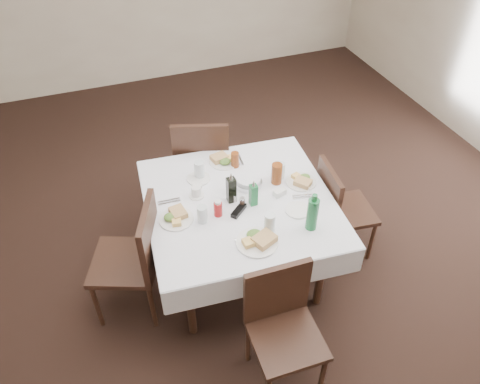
{
  "coord_description": "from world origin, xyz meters",
  "views": [
    {
      "loc": [
        -0.97,
        -2.5,
        3.06
      ],
      "look_at": [
        -0.06,
        -0.06,
        0.8
      ],
      "focal_mm": 35.0,
      "sensor_mm": 36.0,
      "label": 1
    }
  ],
  "objects_px": {
    "water_e": "(280,171)",
    "ketchup_bottle": "(218,209)",
    "water_n": "(199,170)",
    "water_s": "(270,222)",
    "chair_east": "(338,206)",
    "chair_west": "(136,254)",
    "dining_table": "(239,208)",
    "coffee_mug": "(196,192)",
    "chair_south": "(282,320)",
    "oil_cruet_green": "(253,194)",
    "water_w": "(202,214)",
    "green_bottle": "(312,214)",
    "bread_basket": "(248,182)",
    "chair_north": "(202,159)",
    "oil_cruet_dark": "(231,189)"
  },
  "relations": [
    {
      "from": "chair_north",
      "to": "chair_west",
      "type": "relative_size",
      "value": 1.02
    },
    {
      "from": "dining_table",
      "to": "water_w",
      "type": "relative_size",
      "value": 11.16
    },
    {
      "from": "chair_east",
      "to": "chair_west",
      "type": "height_order",
      "value": "chair_west"
    },
    {
      "from": "water_n",
      "to": "green_bottle",
      "type": "xyz_separation_m",
      "value": [
        0.56,
        -0.8,
        0.06
      ]
    },
    {
      "from": "chair_south",
      "to": "chair_west",
      "type": "relative_size",
      "value": 0.93
    },
    {
      "from": "chair_north",
      "to": "chair_south",
      "type": "distance_m",
      "value": 1.73
    },
    {
      "from": "dining_table",
      "to": "bread_basket",
      "type": "relative_size",
      "value": 7.08
    },
    {
      "from": "oil_cruet_dark",
      "to": "water_w",
      "type": "bearing_deg",
      "value": -152.58
    },
    {
      "from": "chair_east",
      "to": "bread_basket",
      "type": "height_order",
      "value": "chair_east"
    },
    {
      "from": "chair_north",
      "to": "water_s",
      "type": "bearing_deg",
      "value": -83.36
    },
    {
      "from": "coffee_mug",
      "to": "ketchup_bottle",
      "type": "bearing_deg",
      "value": -71.14
    },
    {
      "from": "chair_north",
      "to": "water_n",
      "type": "height_order",
      "value": "chair_north"
    },
    {
      "from": "coffee_mug",
      "to": "dining_table",
      "type": "bearing_deg",
      "value": -29.55
    },
    {
      "from": "chair_north",
      "to": "dining_table",
      "type": "bearing_deg",
      "value": -86.64
    },
    {
      "from": "chair_north",
      "to": "coffee_mug",
      "type": "bearing_deg",
      "value": -109.33
    },
    {
      "from": "chair_east",
      "to": "bread_basket",
      "type": "distance_m",
      "value": 0.78
    },
    {
      "from": "chair_north",
      "to": "coffee_mug",
      "type": "relative_size",
      "value": 8.53
    },
    {
      "from": "water_n",
      "to": "green_bottle",
      "type": "bearing_deg",
      "value": -54.88
    },
    {
      "from": "green_bottle",
      "to": "chair_south",
      "type": "bearing_deg",
      "value": -131.08
    },
    {
      "from": "water_e",
      "to": "coffee_mug",
      "type": "relative_size",
      "value": 1.14
    },
    {
      "from": "dining_table",
      "to": "chair_south",
      "type": "xyz_separation_m",
      "value": [
        -0.05,
        -0.91,
        -0.16
      ]
    },
    {
      "from": "chair_east",
      "to": "oil_cruet_green",
      "type": "bearing_deg",
      "value": -179.93
    },
    {
      "from": "bread_basket",
      "to": "oil_cruet_green",
      "type": "xyz_separation_m",
      "value": [
        -0.04,
        -0.21,
        0.06
      ]
    },
    {
      "from": "water_w",
      "to": "green_bottle",
      "type": "bearing_deg",
      "value": -24.97
    },
    {
      "from": "chair_north",
      "to": "oil_cruet_green",
      "type": "height_order",
      "value": "chair_north"
    },
    {
      "from": "chair_north",
      "to": "green_bottle",
      "type": "bearing_deg",
      "value": -71.79
    },
    {
      "from": "chair_south",
      "to": "oil_cruet_green",
      "type": "height_order",
      "value": "oil_cruet_green"
    },
    {
      "from": "chair_south",
      "to": "water_w",
      "type": "height_order",
      "value": "chair_south"
    },
    {
      "from": "chair_south",
      "to": "bread_basket",
      "type": "bearing_deg",
      "value": 80.56
    },
    {
      "from": "water_s",
      "to": "oil_cruet_dark",
      "type": "bearing_deg",
      "value": 111.17
    },
    {
      "from": "coffee_mug",
      "to": "water_e",
      "type": "bearing_deg",
      "value": -1.46
    },
    {
      "from": "water_s",
      "to": "chair_south",
      "type": "bearing_deg",
      "value": -103.96
    },
    {
      "from": "oil_cruet_dark",
      "to": "chair_south",
      "type": "bearing_deg",
      "value": -89.56
    },
    {
      "from": "chair_north",
      "to": "chair_south",
      "type": "bearing_deg",
      "value": -90.02
    },
    {
      "from": "water_w",
      "to": "ketchup_bottle",
      "type": "xyz_separation_m",
      "value": [
        0.12,
        0.02,
        -0.01
      ]
    },
    {
      "from": "ketchup_bottle",
      "to": "green_bottle",
      "type": "bearing_deg",
      "value": -31.29
    },
    {
      "from": "chair_east",
      "to": "water_w",
      "type": "bearing_deg",
      "value": -177.66
    },
    {
      "from": "chair_west",
      "to": "water_e",
      "type": "relative_size",
      "value": 7.33
    },
    {
      "from": "chair_west",
      "to": "bread_basket",
      "type": "distance_m",
      "value": 0.99
    },
    {
      "from": "chair_west",
      "to": "green_bottle",
      "type": "bearing_deg",
      "value": -16.9
    },
    {
      "from": "water_n",
      "to": "water_s",
      "type": "height_order",
      "value": "water_n"
    },
    {
      "from": "oil_cruet_dark",
      "to": "bread_basket",
      "type": "bearing_deg",
      "value": 33.98
    },
    {
      "from": "chair_south",
      "to": "bread_basket",
      "type": "xyz_separation_m",
      "value": [
        0.17,
        1.05,
        0.27
      ]
    },
    {
      "from": "dining_table",
      "to": "coffee_mug",
      "type": "xyz_separation_m",
      "value": [
        -0.28,
        0.16,
        0.12
      ]
    },
    {
      "from": "chair_east",
      "to": "ketchup_bottle",
      "type": "xyz_separation_m",
      "value": [
        -1.02,
        -0.02,
        0.32
      ]
    },
    {
      "from": "chair_west",
      "to": "ketchup_bottle",
      "type": "height_order",
      "value": "chair_west"
    },
    {
      "from": "chair_east",
      "to": "chair_west",
      "type": "distance_m",
      "value": 1.63
    },
    {
      "from": "water_w",
      "to": "coffee_mug",
      "type": "relative_size",
      "value": 1.13
    },
    {
      "from": "water_n",
      "to": "coffee_mug",
      "type": "height_order",
      "value": "water_n"
    },
    {
      "from": "water_e",
      "to": "ketchup_bottle",
      "type": "distance_m",
      "value": 0.63
    }
  ]
}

